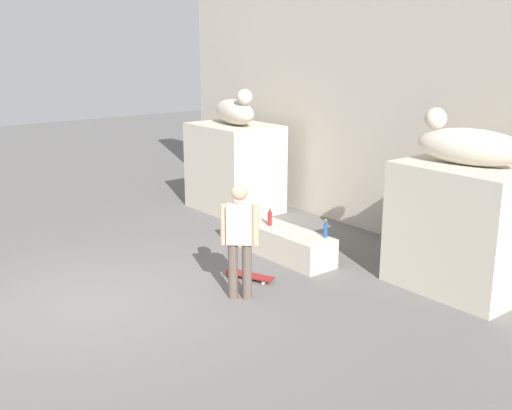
{
  "coord_description": "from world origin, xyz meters",
  "views": [
    {
      "loc": [
        7.69,
        -3.13,
        3.56
      ],
      "look_at": [
        0.44,
        2.58,
        1.1
      ],
      "focal_mm": 43.22,
      "sensor_mm": 36.0,
      "label": 1
    }
  ],
  "objects_px": {
    "skateboard": "(249,275)",
    "bottle_blue": "(326,230)",
    "statue_reclining_right": "(468,145)",
    "bottle_red": "(270,218)",
    "skater": "(240,236)",
    "statue_reclining_left": "(235,111)"
  },
  "relations": [
    {
      "from": "statue_reclining_right",
      "to": "bottle_blue",
      "type": "distance_m",
      "value": 2.57
    },
    {
      "from": "skateboard",
      "to": "bottle_blue",
      "type": "height_order",
      "value": "bottle_blue"
    },
    {
      "from": "statue_reclining_right",
      "to": "skater",
      "type": "height_order",
      "value": "statue_reclining_right"
    },
    {
      "from": "statue_reclining_right",
      "to": "skater",
      "type": "xyz_separation_m",
      "value": [
        -1.67,
        -2.79,
        -1.22
      ]
    },
    {
      "from": "statue_reclining_right",
      "to": "bottle_red",
      "type": "relative_size",
      "value": 5.52
    },
    {
      "from": "statue_reclining_left",
      "to": "bottle_blue",
      "type": "distance_m",
      "value": 4.13
    },
    {
      "from": "skater",
      "to": "bottle_blue",
      "type": "distance_m",
      "value": 1.89
    },
    {
      "from": "statue_reclining_right",
      "to": "statue_reclining_left",
      "type": "bearing_deg",
      "value": -11.7
    },
    {
      "from": "bottle_blue",
      "to": "statue_reclining_left",
      "type": "bearing_deg",
      "value": 165.9
    },
    {
      "from": "skater",
      "to": "statue_reclining_right",
      "type": "bearing_deg",
      "value": 11.06
    },
    {
      "from": "skater",
      "to": "bottle_red",
      "type": "relative_size",
      "value": 5.48
    },
    {
      "from": "statue_reclining_right",
      "to": "skateboard",
      "type": "bearing_deg",
      "value": 34.8
    },
    {
      "from": "skateboard",
      "to": "bottle_blue",
      "type": "distance_m",
      "value": 1.47
    },
    {
      "from": "skater",
      "to": "bottle_red",
      "type": "distance_m",
      "value": 2.04
    },
    {
      "from": "skater",
      "to": "statue_reclining_left",
      "type": "bearing_deg",
      "value": 96.35
    },
    {
      "from": "skateboard",
      "to": "statue_reclining_left",
      "type": "bearing_deg",
      "value": 125.13
    },
    {
      "from": "bottle_red",
      "to": "bottle_blue",
      "type": "distance_m",
      "value": 1.12
    },
    {
      "from": "skateboard",
      "to": "statue_reclining_right",
      "type": "bearing_deg",
      "value": 25.17
    },
    {
      "from": "bottle_red",
      "to": "bottle_blue",
      "type": "height_order",
      "value": "bottle_red"
    },
    {
      "from": "skater",
      "to": "skateboard",
      "type": "bearing_deg",
      "value": 84.03
    },
    {
      "from": "bottle_blue",
      "to": "bottle_red",
      "type": "bearing_deg",
      "value": -165.76
    },
    {
      "from": "statue_reclining_left",
      "to": "skateboard",
      "type": "relative_size",
      "value": 2.06
    }
  ]
}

